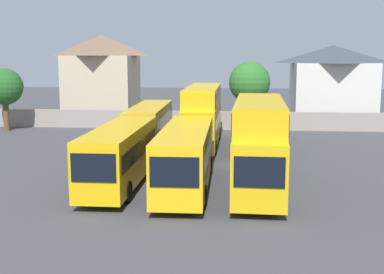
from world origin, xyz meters
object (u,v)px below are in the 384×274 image
(bus_5, at_px, (203,113))
(house_terrace_centre, at_px, (332,83))
(bus_4, at_px, (150,123))
(bus_6, at_px, (260,124))
(bus_3, at_px, (259,140))
(tree_behind_wall, at_px, (250,83))
(bus_2, at_px, (186,154))
(house_terrace_left, at_px, (102,76))
(tree_left_of_lot, at_px, (5,87))
(bus_1, at_px, (120,153))

(bus_5, xyz_separation_m, house_terrace_centre, (13.01, 17.47, 1.55))
(bus_4, relative_size, house_terrace_centre, 1.26)
(bus_5, distance_m, bus_6, 4.62)
(bus_3, height_order, bus_5, bus_3)
(bus_3, height_order, tree_behind_wall, tree_behind_wall)
(bus_2, bearing_deg, house_terrace_left, -158.21)
(tree_behind_wall, bearing_deg, tree_left_of_lot, -166.83)
(bus_3, xyz_separation_m, tree_behind_wall, (-0.20, 25.80, 1.75))
(bus_6, bearing_deg, bus_2, -17.32)
(bus_4, bearing_deg, tree_behind_wall, 145.26)
(house_terrace_left, xyz_separation_m, tree_behind_wall, (16.90, -5.32, -0.37))
(bus_5, bearing_deg, bus_4, -85.60)
(bus_1, bearing_deg, bus_4, -177.51)
(bus_1, bearing_deg, house_terrace_left, -163.36)
(bus_5, distance_m, house_terrace_left, 21.93)
(bus_2, height_order, tree_behind_wall, tree_behind_wall)
(bus_4, height_order, tree_behind_wall, tree_behind_wall)
(bus_1, distance_m, tree_behind_wall, 26.67)
(house_terrace_left, height_order, tree_left_of_lot, house_terrace_left)
(bus_3, height_order, bus_4, bus_3)
(bus_1, xyz_separation_m, bus_3, (7.68, -0.33, 0.87))
(bus_6, distance_m, tree_behind_wall, 12.71)
(bus_6, xyz_separation_m, house_terrace_left, (-17.57, 17.73, 3.01))
(bus_2, xyz_separation_m, bus_3, (3.96, -0.15, 0.84))
(bus_4, relative_size, tree_behind_wall, 1.71)
(bus_3, bearing_deg, bus_6, 179.50)
(bus_1, distance_m, bus_4, 12.94)
(bus_3, xyz_separation_m, house_terrace_left, (-17.11, 31.11, 2.11))
(bus_1, height_order, tree_behind_wall, tree_behind_wall)
(house_terrace_left, bearing_deg, bus_3, -61.20)
(bus_4, relative_size, bus_5, 0.97)
(bus_2, relative_size, tree_left_of_lot, 1.91)
(bus_4, height_order, bus_5, bus_5)
(bus_4, bearing_deg, bus_1, 1.09)
(bus_3, distance_m, house_terrace_centre, 32.38)
(bus_5, bearing_deg, bus_2, 0.12)
(bus_3, relative_size, tree_behind_wall, 1.61)
(bus_2, bearing_deg, bus_3, 86.57)
(house_terrace_left, bearing_deg, bus_1, -72.97)
(bus_5, bearing_deg, tree_behind_wall, 162.05)
(bus_5, relative_size, tree_behind_wall, 1.77)
(bus_1, distance_m, tree_left_of_lot, 25.70)
(bus_2, xyz_separation_m, bus_6, (4.43, 13.23, -0.05))
(bus_6, height_order, tree_behind_wall, tree_behind_wall)
(bus_2, relative_size, house_terrace_centre, 1.28)
(bus_1, relative_size, tree_left_of_lot, 1.76)
(bus_2, xyz_separation_m, house_terrace_left, (-13.15, 30.96, 2.96))
(bus_1, distance_m, bus_3, 7.74)
(bus_5, bearing_deg, bus_3, 16.30)
(bus_3, xyz_separation_m, bus_5, (-4.07, 13.61, -0.06))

